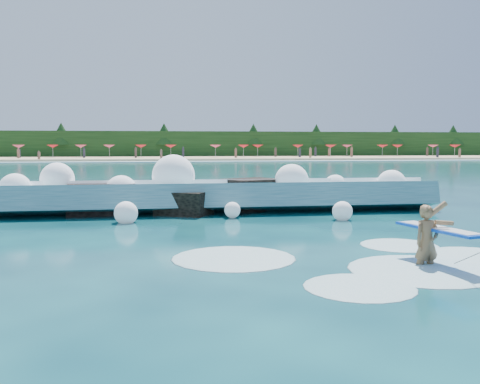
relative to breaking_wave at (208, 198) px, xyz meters
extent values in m
plane|color=#072B39|center=(-1.07, -7.27, -0.53)|extent=(200.00, 200.00, 0.00)
cube|color=tan|center=(-1.07, 70.73, -0.33)|extent=(140.00, 20.00, 0.40)
cube|color=silver|center=(-1.07, 59.73, -0.49)|extent=(140.00, 5.00, 0.08)
cube|color=black|center=(-1.07, 80.73, 1.97)|extent=(140.00, 4.00, 5.00)
cube|color=teal|center=(0.00, -0.16, -0.09)|extent=(17.52, 2.67, 1.46)
cube|color=white|center=(0.00, 0.64, 0.35)|extent=(17.52, 1.24, 0.68)
cube|color=black|center=(-3.94, -0.02, -0.07)|extent=(2.54, 1.99, 1.31)
cube|color=black|center=(-0.94, -0.82, -0.17)|extent=(2.26, 2.09, 1.01)
cube|color=black|center=(1.76, 0.38, -0.03)|extent=(2.53, 2.36, 1.41)
imported|color=olive|center=(3.60, -10.06, -0.01)|extent=(0.63, 0.46, 1.58)
cube|color=blue|center=(3.88, -10.01, 0.26)|extent=(0.97, 2.21, 0.05)
cube|color=white|center=(3.88, -10.01, 0.28)|extent=(0.85, 2.02, 0.05)
cylinder|color=black|center=(3.78, -11.26, -0.08)|extent=(0.01, 0.91, 0.43)
sphere|color=white|center=(-6.87, -0.43, 0.44)|extent=(1.14, 1.14, 1.14)
sphere|color=white|center=(-5.59, 0.51, 0.72)|extent=(1.28, 1.28, 1.28)
sphere|color=white|center=(-3.23, 0.06, 0.28)|extent=(1.20, 1.20, 1.20)
sphere|color=white|center=(-1.27, 0.46, 0.81)|extent=(1.65, 1.65, 1.65)
sphere|color=white|center=(1.26, -0.59, 0.15)|extent=(0.89, 0.89, 0.89)
sphere|color=white|center=(3.30, 0.00, 0.60)|extent=(1.33, 1.33, 1.33)
sphere|color=white|center=(5.20, 0.31, 0.35)|extent=(0.93, 0.93, 0.93)
sphere|color=white|center=(7.30, -0.33, 0.43)|extent=(1.18, 1.18, 1.18)
sphere|color=white|center=(-2.93, -2.57, -0.21)|extent=(0.78, 0.78, 0.78)
sphere|color=white|center=(0.67, -2.02, -0.25)|extent=(0.56, 0.56, 0.56)
sphere|color=white|center=(4.29, -3.07, -0.23)|extent=(0.68, 0.68, 0.68)
ellipsoid|color=silver|center=(3.36, -10.30, -0.53)|extent=(2.98, 2.98, 0.15)
ellipsoid|color=silver|center=(1.64, -11.34, -0.53)|extent=(2.04, 2.04, 0.10)
ellipsoid|color=silver|center=(5.24, -9.18, -0.53)|extent=(2.19, 2.19, 0.11)
ellipsoid|color=silver|center=(-0.24, -8.57, -0.53)|extent=(2.82, 2.82, 0.14)
ellipsoid|color=silver|center=(4.14, -7.69, -0.53)|extent=(1.96, 1.96, 0.10)
cone|color=#D23E63|center=(-23.86, 71.06, 1.72)|extent=(2.00, 2.00, 0.50)
cone|color=red|center=(-19.11, 74.09, 1.72)|extent=(2.00, 2.00, 0.50)
cone|color=#D23E63|center=(-14.52, 74.07, 1.72)|extent=(2.00, 2.00, 0.50)
cone|color=#D23E63|center=(-9.68, 72.79, 1.72)|extent=(2.00, 2.00, 0.50)
cone|color=red|center=(-4.40, 72.56, 1.72)|extent=(2.00, 2.00, 0.50)
cone|color=red|center=(0.62, 71.71, 1.72)|extent=(2.00, 2.00, 0.50)
cone|color=#D23E63|center=(8.21, 71.09, 1.72)|extent=(2.00, 2.00, 0.50)
cone|color=red|center=(13.21, 71.83, 1.72)|extent=(2.00, 2.00, 0.50)
cone|color=red|center=(16.23, 74.51, 1.72)|extent=(2.00, 2.00, 0.50)
cone|color=red|center=(23.46, 73.65, 1.72)|extent=(2.00, 2.00, 0.50)
cone|color=red|center=(28.62, 70.70, 1.72)|extent=(2.00, 2.00, 0.50)
cone|color=#D23E63|center=(33.26, 75.05, 1.72)|extent=(2.00, 2.00, 0.50)
cone|color=red|center=(38.92, 72.07, 1.72)|extent=(2.00, 2.00, 0.50)
cone|color=red|center=(42.60, 73.68, 1.72)|extent=(2.00, 2.00, 0.50)
cone|color=#D23E63|center=(48.89, 72.23, 1.72)|extent=(2.00, 2.00, 0.50)
cone|color=red|center=(53.16, 72.05, 1.72)|extent=(2.00, 2.00, 0.50)
cube|color=#3F332D|center=(-9.06, 74.73, 0.62)|extent=(0.35, 0.22, 1.50)
cube|color=#262633|center=(-1.17, 70.38, 0.58)|extent=(0.35, 0.22, 1.42)
cube|color=brown|center=(48.76, 63.11, 0.64)|extent=(0.35, 0.22, 1.53)
cube|color=#8C664C|center=(-13.17, 72.49, 0.62)|extent=(0.35, 0.22, 1.49)
cube|color=#262633|center=(-22.55, 68.09, 0.64)|extent=(0.35, 0.22, 1.53)
cube|color=brown|center=(-13.22, 72.65, 0.64)|extent=(0.35, 0.22, 1.54)
cube|color=#8C664C|center=(-24.52, 63.75, 0.67)|extent=(0.35, 0.22, 1.59)
cube|color=#262633|center=(12.00, 69.01, 0.57)|extent=(0.35, 0.22, 1.39)
cube|color=brown|center=(2.67, 70.55, 0.67)|extent=(0.35, 0.22, 1.60)
cube|color=#3F332D|center=(34.94, 62.51, 0.29)|extent=(0.35, 0.22, 1.48)
cube|color=#262633|center=(19.11, 70.10, 0.65)|extent=(0.35, 0.22, 1.55)
cube|color=brown|center=(-5.11, 67.73, 0.56)|extent=(0.35, 0.22, 1.37)
cube|color=#3F332D|center=(40.22, 66.20, 0.61)|extent=(0.35, 0.22, 1.47)
cube|color=#8C664C|center=(3.03, 69.00, 0.64)|extent=(0.35, 0.22, 1.53)
cube|color=#262633|center=(26.97, 74.29, 0.64)|extent=(0.35, 0.22, 1.54)
cube|color=brown|center=(25.92, 69.27, 0.60)|extent=(0.35, 0.22, 1.45)
cube|color=#3F332D|center=(38.46, 65.16, 0.59)|extent=(0.35, 0.22, 1.44)
cube|color=#262633|center=(22.44, 68.54, 0.60)|extent=(0.35, 0.22, 1.45)
cube|color=brown|center=(5.87, 71.07, 0.63)|extent=(0.35, 0.22, 1.52)
cube|color=#3F332D|center=(-2.58, 71.40, 0.68)|extent=(0.35, 0.22, 1.62)
camera|label=1|loc=(-1.94, -20.27, 2.03)|focal=40.00mm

